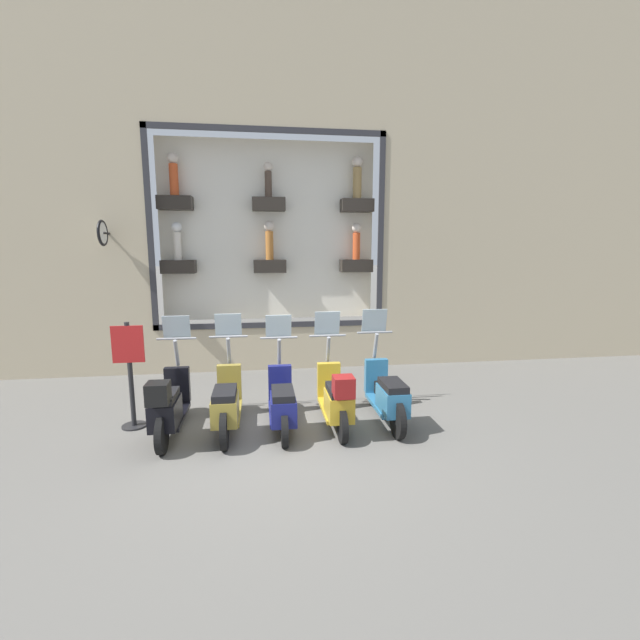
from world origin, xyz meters
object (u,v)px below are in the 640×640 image
object	(u,v)px
scooter_olive_3	(227,403)
scooter_black_4	(169,405)
scooter_teal_0	(387,395)
scooter_navy_2	(282,402)
shop_sign_post	(130,372)
scooter_yellow_1	(336,398)

from	to	relation	value
scooter_olive_3	scooter_black_4	xyz separation A→B (m)	(-0.06, 0.80, 0.03)
scooter_teal_0	scooter_black_4	size ratio (longest dim) A/B	1.00
scooter_navy_2	scooter_olive_3	size ratio (longest dim) A/B	0.99
scooter_navy_2	shop_sign_post	size ratio (longest dim) A/B	1.11
scooter_yellow_1	shop_sign_post	xyz separation A→B (m)	(0.46, 3.02, 0.40)
scooter_yellow_1	scooter_teal_0	bearing A→B (deg)	-85.06
scooter_navy_2	scooter_black_4	size ratio (longest dim) A/B	0.99
scooter_teal_0	shop_sign_post	bearing A→B (deg)	84.24
scooter_yellow_1	scooter_olive_3	size ratio (longest dim) A/B	0.99
shop_sign_post	scooter_teal_0	bearing A→B (deg)	-95.76
scooter_yellow_1	scooter_black_4	size ratio (longest dim) A/B	1.00
scooter_navy_2	scooter_black_4	bearing A→B (deg)	91.95
scooter_teal_0	scooter_black_4	distance (m)	3.21
scooter_yellow_1	scooter_olive_3	bearing A→B (deg)	87.57
scooter_yellow_1	scooter_olive_3	xyz separation A→B (m)	(0.07, 1.61, -0.02)
scooter_olive_3	scooter_black_4	distance (m)	0.81
scooter_olive_3	shop_sign_post	xyz separation A→B (m)	(0.39, 1.42, 0.42)
scooter_yellow_1	shop_sign_post	bearing A→B (deg)	81.43
scooter_teal_0	scooter_yellow_1	bearing A→B (deg)	94.94
scooter_olive_3	scooter_navy_2	bearing A→B (deg)	-90.55
scooter_teal_0	shop_sign_post	size ratio (longest dim) A/B	1.13
scooter_black_4	shop_sign_post	xyz separation A→B (m)	(0.45, 0.62, 0.39)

